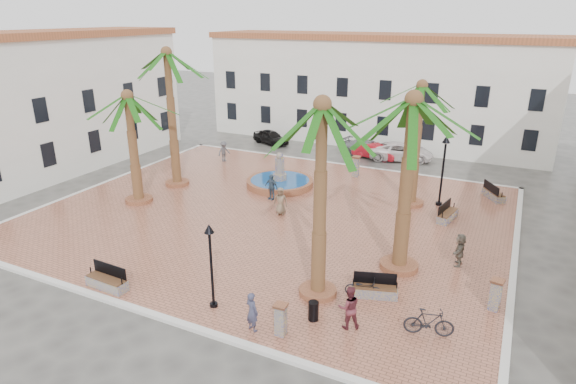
# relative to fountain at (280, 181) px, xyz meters

# --- Properties ---
(ground) EXTENTS (120.00, 120.00, 0.00)m
(ground) POSITION_rel_fountain_xyz_m (1.75, -4.39, -0.47)
(ground) COLOR #56544F
(ground) RESTS_ON ground
(plaza) EXTENTS (26.00, 22.00, 0.15)m
(plaza) POSITION_rel_fountain_xyz_m (1.75, -4.39, -0.39)
(plaza) COLOR #AB654B
(plaza) RESTS_ON ground
(kerb_n) EXTENTS (26.30, 0.30, 0.16)m
(kerb_n) POSITION_rel_fountain_xyz_m (1.75, 6.61, -0.39)
(kerb_n) COLOR silver
(kerb_n) RESTS_ON ground
(kerb_s) EXTENTS (26.30, 0.30, 0.16)m
(kerb_s) POSITION_rel_fountain_xyz_m (1.75, -15.39, -0.39)
(kerb_s) COLOR silver
(kerb_s) RESTS_ON ground
(kerb_e) EXTENTS (0.30, 22.30, 0.16)m
(kerb_e) POSITION_rel_fountain_xyz_m (14.75, -4.39, -0.39)
(kerb_e) COLOR silver
(kerb_e) RESTS_ON ground
(kerb_w) EXTENTS (0.30, 22.30, 0.16)m
(kerb_w) POSITION_rel_fountain_xyz_m (-11.25, -4.39, -0.39)
(kerb_w) COLOR silver
(kerb_w) RESTS_ON ground
(building_north) EXTENTS (30.40, 7.40, 9.50)m
(building_north) POSITION_rel_fountain_xyz_m (1.75, 15.60, 4.30)
(building_north) COLOR white
(building_north) RESTS_ON ground
(building_west) EXTENTS (6.40, 24.40, 10.00)m
(building_west) POSITION_rel_fountain_xyz_m (-17.24, -4.39, 4.55)
(building_west) COLOR white
(building_west) RESTS_ON ground
(fountain) EXTENTS (4.51, 4.51, 2.33)m
(fountain) POSITION_rel_fountain_xyz_m (0.00, 0.00, 0.00)
(fountain) COLOR #9D5839
(fountain) RESTS_ON plaza
(palm_nw) EXTENTS (5.20, 5.20, 9.07)m
(palm_nw) POSITION_rel_fountain_xyz_m (-6.42, -2.83, 7.48)
(palm_nw) COLOR #9D5839
(palm_nw) RESTS_ON plaza
(palm_sw) EXTENTS (5.33, 5.33, 6.89)m
(palm_sw) POSITION_rel_fountain_xyz_m (-6.54, -6.44, 5.37)
(palm_sw) COLOR #9D5839
(palm_sw) RESTS_ON plaza
(palm_s) EXTENTS (5.10, 5.10, 8.23)m
(palm_s) POSITION_rel_fountain_xyz_m (7.49, -11.28, 6.70)
(palm_s) COLOR #9D5839
(palm_s) RESTS_ON plaza
(palm_e) EXTENTS (5.66, 5.66, 8.09)m
(palm_e) POSITION_rel_fountain_xyz_m (10.00, -7.65, 6.47)
(palm_e) COLOR #9D5839
(palm_e) RESTS_ON plaza
(palm_ne) EXTENTS (4.88, 4.88, 7.52)m
(palm_ne) POSITION_rel_fountain_xyz_m (8.74, 0.50, 6.05)
(palm_ne) COLOR #9D5839
(palm_ne) RESTS_ON plaza
(bench_s) EXTENTS (1.98, 0.68, 1.03)m
(bench_s) POSITION_rel_fountain_xyz_m (-0.72, -14.77, -0.03)
(bench_s) COLOR slate
(bench_s) RESTS_ON plaza
(bench_se) EXTENTS (1.95, 1.10, 0.98)m
(bench_se) POSITION_rel_fountain_xyz_m (9.66, -10.44, -0.04)
(bench_se) COLOR slate
(bench_se) RESTS_ON plaza
(bench_e) EXTENTS (0.96, 2.00, 1.01)m
(bench_e) POSITION_rel_fountain_xyz_m (11.11, -1.01, -0.03)
(bench_e) COLOR slate
(bench_e) RESTS_ON plaza
(bench_ne) EXTENTS (1.52, 1.95, 1.02)m
(bench_ne) POSITION_rel_fountain_xyz_m (13.19, 3.71, -0.03)
(bench_ne) COLOR slate
(bench_ne) RESTS_ON plaza
(lamppost_s) EXTENTS (0.39, 0.39, 3.58)m
(lamppost_s) POSITION_rel_fountain_xyz_m (4.11, -13.95, 2.11)
(lamppost_s) COLOR black
(lamppost_s) RESTS_ON plaza
(lamppost_e) EXTENTS (0.47, 0.47, 4.33)m
(lamppost_e) POSITION_rel_fountain_xyz_m (10.30, 1.13, 2.61)
(lamppost_e) COLOR black
(lamppost_e) RESTS_ON plaza
(bollard_se) EXTENTS (0.48, 0.48, 1.28)m
(bollard_se) POSITION_rel_fountain_xyz_m (7.33, -14.38, 0.34)
(bollard_se) COLOR slate
(bollard_se) RESTS_ON plaza
(bollard_n) EXTENTS (0.54, 0.54, 1.49)m
(bollard_n) POSITION_rel_fountain_xyz_m (3.97, 4.17, 0.45)
(bollard_n) COLOR slate
(bollard_n) RESTS_ON plaza
(bollard_e) EXTENTS (0.55, 0.55, 1.33)m
(bollard_e) POSITION_rel_fountain_xyz_m (14.15, -9.31, 0.37)
(bollard_e) COLOR slate
(bollard_e) RESTS_ON plaza
(litter_bin) EXTENTS (0.40, 0.40, 0.77)m
(litter_bin) POSITION_rel_fountain_xyz_m (8.04, -13.03, 0.07)
(litter_bin) COLOR black
(litter_bin) RESTS_ON plaza
(cyclist_a) EXTENTS (0.66, 0.55, 1.57)m
(cyclist_a) POSITION_rel_fountain_xyz_m (6.27, -14.59, 0.47)
(cyclist_a) COLOR #393953
(cyclist_a) RESTS_ON plaza
(bicycle_a) EXTENTS (1.61, 0.85, 0.80)m
(bicycle_a) POSITION_rel_fountain_xyz_m (9.26, -10.66, 0.09)
(bicycle_a) COLOR black
(bicycle_a) RESTS_ON plaza
(cyclist_b) EXTENTS (1.04, 0.97, 1.70)m
(cyclist_b) POSITION_rel_fountain_xyz_m (9.39, -12.90, 0.54)
(cyclist_b) COLOR maroon
(cyclist_b) RESTS_ON plaza
(bicycle_b) EXTENTS (1.86, 0.94, 1.08)m
(bicycle_b) POSITION_rel_fountain_xyz_m (12.14, -12.07, 0.22)
(bicycle_b) COLOR black
(bicycle_b) RESTS_ON plaza
(pedestrian_fountain_a) EXTENTS (0.91, 0.74, 1.61)m
(pedestrian_fountain_a) POSITION_rel_fountain_xyz_m (2.25, -4.36, 0.49)
(pedestrian_fountain_a) COLOR #7F6850
(pedestrian_fountain_a) RESTS_ON plaza
(pedestrian_fountain_b) EXTENTS (1.02, 0.58, 1.64)m
(pedestrian_fountain_b) POSITION_rel_fountain_xyz_m (0.66, -2.49, 0.51)
(pedestrian_fountain_b) COLOR #384F66
(pedestrian_fountain_b) RESTS_ON plaza
(pedestrian_north) EXTENTS (0.93, 1.20, 1.63)m
(pedestrian_north) POSITION_rel_fountain_xyz_m (-6.55, 3.20, 0.50)
(pedestrian_north) COLOR #4B4B50
(pedestrian_north) RESTS_ON plaza
(pedestrian_east) EXTENTS (0.47, 1.46, 1.57)m
(pedestrian_east) POSITION_rel_fountain_xyz_m (12.40, -6.17, 0.47)
(pedestrian_east) COLOR #71685A
(pedestrian_east) RESTS_ON plaza
(car_black) EXTENTS (3.99, 2.70, 1.26)m
(car_black) POSITION_rel_fountain_xyz_m (-6.06, 10.11, 0.16)
(car_black) COLOR black
(car_black) RESTS_ON ground
(car_red) EXTENTS (3.84, 1.81, 1.21)m
(car_red) POSITION_rel_fountain_xyz_m (3.79, 9.70, 0.14)
(car_red) COLOR #AF1420
(car_red) RESTS_ON ground
(car_silver) EXTENTS (4.84, 2.80, 1.32)m
(car_silver) POSITION_rel_fountain_xyz_m (3.07, 10.07, 0.19)
(car_silver) COLOR #96959D
(car_silver) RESTS_ON ground
(car_white) EXTENTS (5.48, 3.52, 1.41)m
(car_white) POSITION_rel_fountain_xyz_m (5.75, 10.18, 0.24)
(car_white) COLOR white
(car_white) RESTS_ON ground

